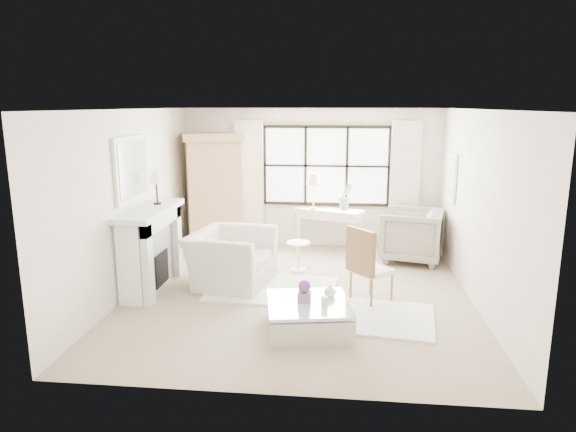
% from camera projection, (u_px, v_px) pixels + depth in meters
% --- Properties ---
extents(floor, '(5.50, 5.50, 0.00)m').
position_uv_depth(floor, '(299.00, 294.00, 7.66)').
color(floor, tan).
rests_on(floor, ground).
extents(ceiling, '(5.50, 5.50, 0.00)m').
position_uv_depth(ceiling, '(299.00, 109.00, 7.09)').
color(ceiling, silver).
rests_on(ceiling, ground).
extents(wall_back, '(5.00, 0.00, 5.00)m').
position_uv_depth(wall_back, '(311.00, 178.00, 10.05)').
color(wall_back, silver).
rests_on(wall_back, ground).
extents(wall_front, '(5.00, 0.00, 5.00)m').
position_uv_depth(wall_front, '(274.00, 262.00, 4.70)').
color(wall_front, beige).
rests_on(wall_front, ground).
extents(wall_left, '(0.00, 5.50, 5.50)m').
position_uv_depth(wall_left, '(132.00, 202.00, 7.63)').
color(wall_left, white).
rests_on(wall_left, ground).
extents(wall_right, '(0.00, 5.50, 5.50)m').
position_uv_depth(wall_right, '(478.00, 209.00, 7.12)').
color(wall_right, silver).
rests_on(wall_right, ground).
extents(window_pane, '(2.40, 0.02, 1.50)m').
position_uv_depth(window_pane, '(326.00, 166.00, 9.94)').
color(window_pane, white).
rests_on(window_pane, wall_back).
extents(window_frame, '(2.50, 0.04, 1.50)m').
position_uv_depth(window_frame, '(326.00, 166.00, 9.93)').
color(window_frame, black).
rests_on(window_frame, wall_back).
extents(curtain_rod, '(3.30, 0.04, 0.04)m').
position_uv_depth(curtain_rod, '(327.00, 120.00, 9.70)').
color(curtain_rod, '#BF9242').
rests_on(curtain_rod, wall_back).
extents(curtain_left, '(0.55, 0.10, 2.47)m').
position_uv_depth(curtain_left, '(249.00, 184.00, 10.10)').
color(curtain_left, silver).
rests_on(curtain_left, ground).
extents(curtain_right, '(0.55, 0.10, 2.47)m').
position_uv_depth(curtain_right, '(404.00, 186.00, 9.79)').
color(curtain_right, silver).
rests_on(curtain_right, ground).
extents(fireplace, '(0.58, 1.66, 1.26)m').
position_uv_depth(fireplace, '(149.00, 247.00, 7.76)').
color(fireplace, silver).
rests_on(fireplace, ground).
extents(mirror_frame, '(0.05, 1.15, 0.95)m').
position_uv_depth(mirror_frame, '(132.00, 169.00, 7.52)').
color(mirror_frame, silver).
rests_on(mirror_frame, wall_left).
extents(mirror_glass, '(0.02, 1.00, 0.80)m').
position_uv_depth(mirror_glass, '(133.00, 169.00, 7.52)').
color(mirror_glass, silver).
rests_on(mirror_glass, wall_left).
extents(art_frame, '(0.04, 0.62, 0.82)m').
position_uv_depth(art_frame, '(452.00, 177.00, 8.73)').
color(art_frame, white).
rests_on(art_frame, wall_right).
extents(art_canvas, '(0.01, 0.52, 0.72)m').
position_uv_depth(art_canvas, '(450.00, 177.00, 8.73)').
color(art_canvas, beige).
rests_on(art_canvas, wall_right).
extents(mantel_lamp, '(0.22, 0.22, 0.51)m').
position_uv_depth(mantel_lamp, '(156.00, 179.00, 7.82)').
color(mantel_lamp, black).
rests_on(mantel_lamp, fireplace).
extents(armoire, '(1.29, 1.03, 2.24)m').
position_uv_depth(armoire, '(214.00, 191.00, 9.86)').
color(armoire, tan).
rests_on(armoire, floor).
extents(console_table, '(1.37, 0.89, 0.80)m').
position_uv_depth(console_table, '(329.00, 229.00, 9.93)').
color(console_table, white).
rests_on(console_table, floor).
extents(console_lamp, '(0.28, 0.28, 0.69)m').
position_uv_depth(console_lamp, '(314.00, 180.00, 9.75)').
color(console_lamp, gold).
rests_on(console_lamp, console_table).
extents(orchid_plant, '(0.32, 0.27, 0.51)m').
position_uv_depth(orchid_plant, '(346.00, 196.00, 9.76)').
color(orchid_plant, '#5C734C').
rests_on(orchid_plant, console_table).
extents(side_table, '(0.40, 0.40, 0.51)m').
position_uv_depth(side_table, '(298.00, 252.00, 8.65)').
color(side_table, white).
rests_on(side_table, floor).
extents(rug_left, '(1.96, 1.44, 0.03)m').
position_uv_depth(rug_left, '(273.00, 289.00, 7.81)').
color(rug_left, white).
rests_on(rug_left, floor).
extents(rug_right, '(1.76, 1.42, 0.03)m').
position_uv_depth(rug_right, '(371.00, 317.00, 6.79)').
color(rug_right, white).
rests_on(rug_right, floor).
extents(club_armchair, '(1.34, 1.48, 0.84)m').
position_uv_depth(club_armchair, '(231.00, 258.00, 7.99)').
color(club_armchair, beige).
rests_on(club_armchair, floor).
extents(wingback_chair, '(1.25, 1.23, 0.95)m').
position_uv_depth(wingback_chair, '(411.00, 235.00, 9.18)').
color(wingback_chair, gray).
rests_on(wingback_chair, floor).
extents(french_chair, '(0.68, 0.68, 1.08)m').
position_uv_depth(french_chair, '(370.00, 281.00, 7.29)').
color(french_chair, olive).
rests_on(french_chair, floor).
extents(coffee_table, '(1.16, 1.16, 0.38)m').
position_uv_depth(coffee_table, '(308.00, 317.00, 6.36)').
color(coffee_table, silver).
rests_on(coffee_table, floor).
extents(planter_box, '(0.16, 0.16, 0.12)m').
position_uv_depth(planter_box, '(304.00, 297.00, 6.33)').
color(planter_box, slate).
rests_on(planter_box, coffee_table).
extents(planter_flowers, '(0.15, 0.15, 0.15)m').
position_uv_depth(planter_flowers, '(304.00, 286.00, 6.30)').
color(planter_flowers, '#66317C').
rests_on(planter_flowers, planter_box).
extents(pillar_candle, '(0.08, 0.08, 0.12)m').
position_uv_depth(pillar_candle, '(325.00, 301.00, 6.19)').
color(pillar_candle, silver).
rests_on(pillar_candle, coffee_table).
extents(coffee_vase, '(0.20, 0.20, 0.16)m').
position_uv_depth(coffee_vase, '(330.00, 290.00, 6.49)').
color(coffee_vase, silver).
rests_on(coffee_vase, coffee_table).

